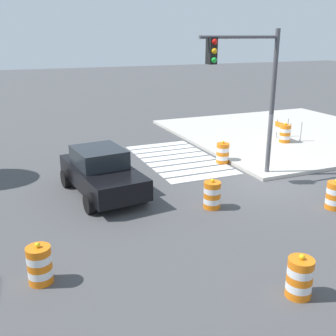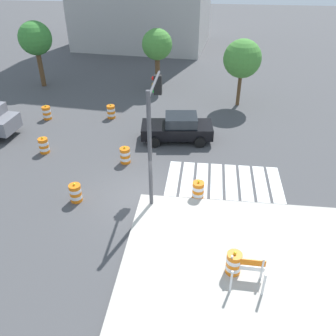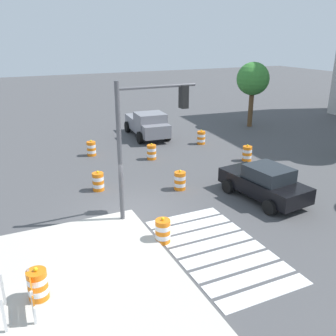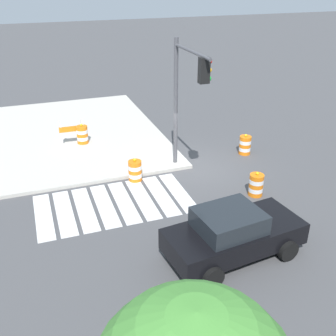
% 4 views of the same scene
% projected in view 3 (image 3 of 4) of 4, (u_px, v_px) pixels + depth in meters
% --- Properties ---
extents(ground_plane, '(120.00, 120.00, 0.00)m').
position_uv_depth(ground_plane, '(132.00, 213.00, 15.87)').
color(ground_plane, '#474749').
extents(crosswalk_stripes, '(5.85, 3.20, 0.02)m').
position_uv_depth(crosswalk_stripes, '(218.00, 249.00, 13.18)').
color(crosswalk_stripes, silver).
rests_on(crosswalk_stripes, ground).
extents(sports_car, '(4.48, 2.50, 1.63)m').
position_uv_depth(sports_car, '(264.00, 182.00, 16.96)').
color(sports_car, black).
rests_on(sports_car, ground).
extents(pickup_truck, '(5.28, 2.65, 1.92)m').
position_uv_depth(pickup_truck, '(148.00, 124.00, 27.22)').
color(pickup_truck, slate).
rests_on(pickup_truck, ground).
extents(traffic_barrel_near_corner, '(0.56, 0.56, 1.02)m').
position_uv_depth(traffic_barrel_near_corner, '(180.00, 181.00, 18.14)').
color(traffic_barrel_near_corner, orange).
rests_on(traffic_barrel_near_corner, ground).
extents(traffic_barrel_crosswalk_end, '(0.56, 0.56, 1.02)m').
position_uv_depth(traffic_barrel_crosswalk_end, '(98.00, 182.00, 18.03)').
color(traffic_barrel_crosswalk_end, orange).
rests_on(traffic_barrel_crosswalk_end, ground).
extents(traffic_barrel_median_near, '(0.56, 0.56, 1.02)m').
position_uv_depth(traffic_barrel_median_near, '(247.00, 153.00, 22.29)').
color(traffic_barrel_median_near, orange).
rests_on(traffic_barrel_median_near, ground).
extents(traffic_barrel_median_far, '(0.56, 0.56, 1.02)m').
position_uv_depth(traffic_barrel_median_far, '(152.00, 152.00, 22.55)').
color(traffic_barrel_median_far, orange).
rests_on(traffic_barrel_median_far, ground).
extents(traffic_barrel_far_curb, '(0.56, 0.56, 1.02)m').
position_uv_depth(traffic_barrel_far_curb, '(201.00, 138.00, 25.71)').
color(traffic_barrel_far_curb, orange).
rests_on(traffic_barrel_far_curb, ground).
extents(traffic_barrel_lane_center, '(0.56, 0.56, 1.02)m').
position_uv_depth(traffic_barrel_lane_center, '(163.00, 231.00, 13.49)').
color(traffic_barrel_lane_center, orange).
rests_on(traffic_barrel_lane_center, ground).
extents(traffic_barrel_opposite_curb, '(0.56, 0.56, 1.02)m').
position_uv_depth(traffic_barrel_opposite_curb, '(91.00, 149.00, 23.24)').
color(traffic_barrel_opposite_curb, orange).
rests_on(traffic_barrel_opposite_curb, ground).
extents(traffic_barrel_on_sidewalk, '(0.56, 0.56, 1.02)m').
position_uv_depth(traffic_barrel_on_sidewalk, '(38.00, 285.00, 10.37)').
color(traffic_barrel_on_sidewalk, orange).
rests_on(traffic_barrel_on_sidewalk, sidewalk_corner).
extents(construction_barricade, '(1.30, 0.80, 1.00)m').
position_uv_depth(construction_barricade, '(26.00, 294.00, 9.82)').
color(construction_barricade, silver).
rests_on(construction_barricade, sidewalk_corner).
extents(traffic_light_pole, '(0.47, 3.29, 5.50)m').
position_uv_depth(traffic_light_pole, '(147.00, 125.00, 14.26)').
color(traffic_light_pole, '#4C4C51').
rests_on(traffic_light_pole, sidewalk_corner).
extents(street_tree_streetside_mid, '(2.61, 2.61, 5.19)m').
position_uv_depth(street_tree_streetside_mid, '(253.00, 79.00, 29.55)').
color(street_tree_streetside_mid, brown).
rests_on(street_tree_streetside_mid, ground).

